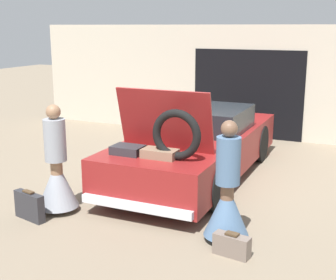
# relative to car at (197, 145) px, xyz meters

# --- Properties ---
(ground_plane) EXTENTS (40.00, 40.00, 0.00)m
(ground_plane) POSITION_rel_car_xyz_m (-0.00, 0.00, -0.60)
(ground_plane) COLOR #7F705B
(garage_wall_back) EXTENTS (12.00, 0.14, 2.80)m
(garage_wall_back) POSITION_rel_car_xyz_m (-0.00, 3.60, 0.79)
(garage_wall_back) COLOR beige
(garage_wall_back) RESTS_ON ground_plane
(car) EXTENTS (1.88, 4.91, 1.83)m
(car) POSITION_rel_car_xyz_m (0.00, 0.00, 0.00)
(car) COLOR maroon
(car) RESTS_ON ground_plane
(person_left) EXTENTS (0.62, 0.62, 1.65)m
(person_left) POSITION_rel_car_xyz_m (-1.33, -2.47, -0.01)
(person_left) COLOR #997051
(person_left) RESTS_ON ground_plane
(person_right) EXTENTS (0.60, 0.60, 1.62)m
(person_right) POSITION_rel_car_xyz_m (1.32, -2.40, -0.02)
(person_right) COLOR brown
(person_right) RESTS_ON ground_plane
(suitcase_beside_left_person) EXTENTS (0.57, 0.25, 0.44)m
(suitcase_beside_left_person) POSITION_rel_car_xyz_m (-1.51, -2.92, -0.39)
(suitcase_beside_left_person) COLOR #2D2D33
(suitcase_beside_left_person) RESTS_ON ground_plane
(suitcase_beside_right_person) EXTENTS (0.48, 0.23, 0.30)m
(suitcase_beside_right_person) POSITION_rel_car_xyz_m (1.51, -2.78, -0.46)
(suitcase_beside_right_person) COLOR #75665B
(suitcase_beside_right_person) RESTS_ON ground_plane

